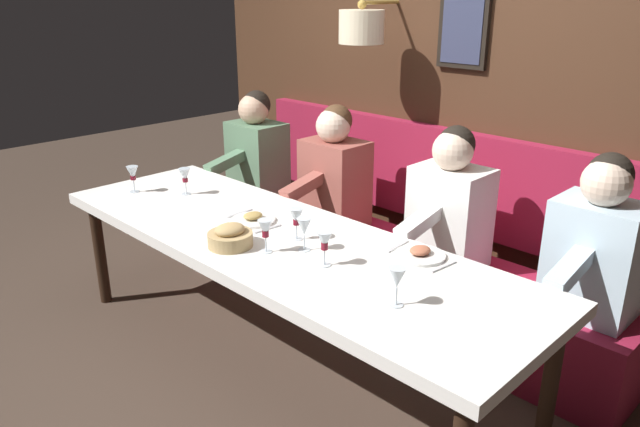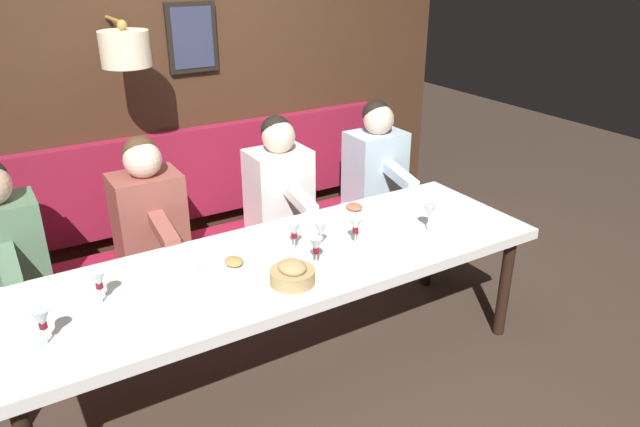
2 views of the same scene
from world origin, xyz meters
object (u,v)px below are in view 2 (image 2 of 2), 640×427
at_px(wine_glass_0, 294,231).
at_px(wine_glass_2, 42,320).
at_px(wine_glass_3, 321,230).
at_px(wine_glass_1, 356,226).
at_px(diner_middle, 148,206).
at_px(bread_bowl, 292,274).
at_px(diner_far, 1,236).
at_px(diner_near, 279,179).
at_px(diner_nearest, 376,158).
at_px(wine_glass_4, 316,247).
at_px(dining_table, 284,269).
at_px(wine_glass_5, 99,281).
at_px(wine_glass_6, 429,212).

height_order(wine_glass_0, wine_glass_2, same).
bearing_deg(wine_glass_3, wine_glass_1, -105.70).
bearing_deg(diner_middle, wine_glass_1, -138.41).
distance_m(wine_glass_0, bread_bowl, 0.34).
xyz_separation_m(diner_far, bread_bowl, (-1.12, -1.16, -0.03)).
height_order(wine_glass_0, wine_glass_3, same).
height_order(diner_near, wine_glass_0, diner_near).
bearing_deg(diner_near, diner_nearest, -90.00).
bearing_deg(wine_glass_4, wine_glass_0, 2.74).
distance_m(dining_table, diner_middle, 1.00).
distance_m(diner_middle, wine_glass_5, 0.95).
distance_m(diner_nearest, bread_bowl, 1.73).
bearing_deg(wine_glass_2, wine_glass_1, -87.33).
bearing_deg(diner_far, diner_middle, -90.00).
relative_size(diner_nearest, wine_glass_0, 4.82).
xyz_separation_m(diner_near, wine_glass_3, (-0.90, 0.22, 0.04)).
bearing_deg(diner_middle, wine_glass_4, -152.46).
xyz_separation_m(diner_nearest, wine_glass_1, (-0.95, 0.84, 0.04)).
relative_size(diner_near, wine_glass_2, 4.82).
bearing_deg(dining_table, bread_bowl, 161.87).
relative_size(wine_glass_0, wine_glass_6, 1.00).
distance_m(wine_glass_0, wine_glass_4, 0.21).
bearing_deg(diner_far, wine_glass_6, -115.91).
height_order(dining_table, wine_glass_2, wine_glass_2).
bearing_deg(wine_glass_6, diner_near, 22.64).
xyz_separation_m(wine_glass_4, wine_glass_5, (0.22, 1.01, 0.00)).
bearing_deg(bread_bowl, diner_far, 45.93).
height_order(wine_glass_0, wine_glass_1, same).
bearing_deg(diner_nearest, wine_glass_6, 159.70).
bearing_deg(dining_table, diner_nearest, -54.55).
relative_size(wine_glass_0, bread_bowl, 0.75).
bearing_deg(diner_middle, bread_bowl, -161.87).
bearing_deg(wine_glass_5, wine_glass_6, -96.19).
xyz_separation_m(diner_far, wine_glass_3, (-0.90, -1.45, 0.04)).
xyz_separation_m(diner_middle, bread_bowl, (-1.12, -0.37, -0.03)).
height_order(wine_glass_4, wine_glass_5, same).
relative_size(wine_glass_4, wine_glass_6, 1.00).
bearing_deg(wine_glass_4, diner_far, 51.95).
bearing_deg(diner_far, wine_glass_5, -158.39).
bearing_deg(wine_glass_4, diner_middle, 27.54).
bearing_deg(wine_glass_3, wine_glass_0, 62.25).
distance_m(diner_nearest, wine_glass_6, 1.09).
distance_m(diner_far, wine_glass_2, 1.03).
bearing_deg(wine_glass_0, wine_glass_4, -177.26).
xyz_separation_m(diner_far, wine_glass_6, (-1.02, -2.10, 0.04)).
bearing_deg(bread_bowl, wine_glass_2, 85.14).
xyz_separation_m(dining_table, diner_far, (0.88, 1.23, 0.13)).
bearing_deg(wine_glass_6, diner_nearest, -20.30).
bearing_deg(bread_bowl, wine_glass_0, -30.59).
relative_size(wine_glass_5, bread_bowl, 0.75).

